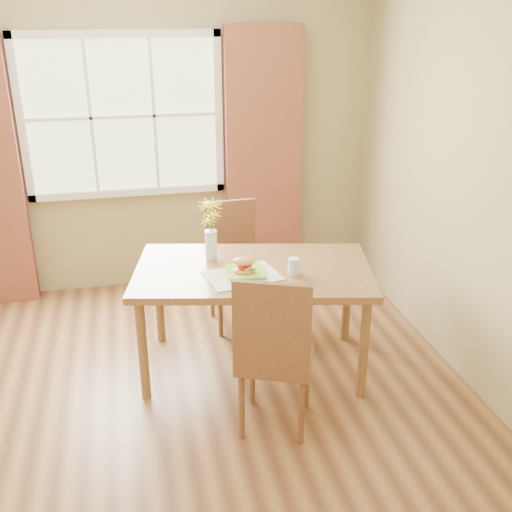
{
  "coord_description": "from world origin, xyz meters",
  "views": [
    {
      "loc": [
        -0.0,
        -3.14,
        2.34
      ],
      "look_at": [
        0.76,
        0.3,
        0.85
      ],
      "focal_mm": 42.0,
      "sensor_mm": 36.0,
      "label": 1
    }
  ],
  "objects_px": {
    "dining_table": "(253,279)",
    "croissant_sandwich": "(244,266)",
    "chair_far": "(234,258)",
    "flower_vase": "(211,224)",
    "water_glass": "(294,267)",
    "chair_near": "(274,350)"
  },
  "relations": [
    {
      "from": "dining_table",
      "to": "croissant_sandwich",
      "type": "height_order",
      "value": "croissant_sandwich"
    },
    {
      "from": "chair_far",
      "to": "flower_vase",
      "type": "bearing_deg",
      "value": -118.52
    },
    {
      "from": "water_glass",
      "to": "flower_vase",
      "type": "xyz_separation_m",
      "value": [
        -0.47,
        0.37,
        0.2
      ]
    },
    {
      "from": "croissant_sandwich",
      "to": "flower_vase",
      "type": "bearing_deg",
      "value": 127.88
    },
    {
      "from": "water_glass",
      "to": "flower_vase",
      "type": "relative_size",
      "value": 0.27
    },
    {
      "from": "flower_vase",
      "to": "chair_near",
      "type": "bearing_deg",
      "value": -77.26
    },
    {
      "from": "chair_far",
      "to": "water_glass",
      "type": "bearing_deg",
      "value": -77.17
    },
    {
      "from": "chair_far",
      "to": "flower_vase",
      "type": "distance_m",
      "value": 0.72
    },
    {
      "from": "water_glass",
      "to": "dining_table",
      "type": "bearing_deg",
      "value": 147.04
    },
    {
      "from": "croissant_sandwich",
      "to": "flower_vase",
      "type": "distance_m",
      "value": 0.4
    },
    {
      "from": "croissant_sandwich",
      "to": "water_glass",
      "type": "xyz_separation_m",
      "value": [
        0.31,
        -0.04,
        -0.02
      ]
    },
    {
      "from": "dining_table",
      "to": "chair_near",
      "type": "relative_size",
      "value": 1.65
    },
    {
      "from": "croissant_sandwich",
      "to": "flower_vase",
      "type": "height_order",
      "value": "flower_vase"
    },
    {
      "from": "dining_table",
      "to": "croissant_sandwich",
      "type": "distance_m",
      "value": 0.2
    },
    {
      "from": "chair_near",
      "to": "flower_vase",
      "type": "bearing_deg",
      "value": 124.95
    },
    {
      "from": "chair_far",
      "to": "water_glass",
      "type": "xyz_separation_m",
      "value": [
        0.23,
        -0.85,
        0.27
      ]
    },
    {
      "from": "water_glass",
      "to": "chair_near",
      "type": "bearing_deg",
      "value": -115.57
    },
    {
      "from": "dining_table",
      "to": "flower_vase",
      "type": "height_order",
      "value": "flower_vase"
    },
    {
      "from": "chair_near",
      "to": "croissant_sandwich",
      "type": "relative_size",
      "value": 6.25
    },
    {
      "from": "chair_near",
      "to": "chair_far",
      "type": "height_order",
      "value": "chair_near"
    },
    {
      "from": "croissant_sandwich",
      "to": "water_glass",
      "type": "bearing_deg",
      "value": 3.49
    },
    {
      "from": "chair_near",
      "to": "croissant_sandwich",
      "type": "height_order",
      "value": "chair_near"
    }
  ]
}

